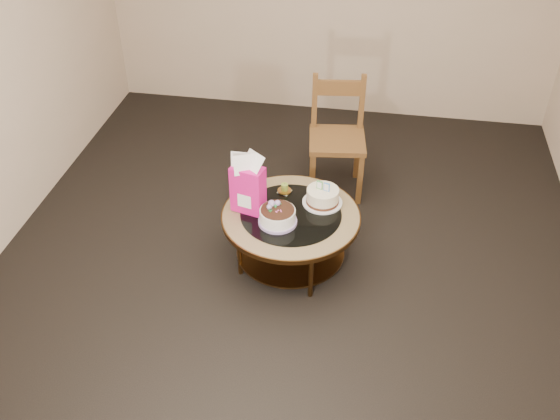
% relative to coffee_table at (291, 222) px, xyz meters
% --- Properties ---
extents(ground, '(5.00, 5.00, 0.00)m').
position_rel_coffee_table_xyz_m(ground, '(-0.00, 0.00, -0.38)').
color(ground, black).
rests_on(ground, ground).
extents(room_walls, '(4.52, 5.02, 2.61)m').
position_rel_coffee_table_xyz_m(room_walls, '(-0.00, 0.00, 1.16)').
color(room_walls, beige).
rests_on(room_walls, ground).
extents(coffee_table, '(1.02, 1.02, 0.46)m').
position_rel_coffee_table_xyz_m(coffee_table, '(0.00, 0.00, 0.00)').
color(coffee_table, brown).
rests_on(coffee_table, ground).
extents(decorated_cake, '(0.28, 0.28, 0.16)m').
position_rel_coffee_table_xyz_m(decorated_cake, '(-0.08, -0.12, 0.13)').
color(decorated_cake, '#A187BF').
rests_on(decorated_cake, coffee_table).
extents(cream_cake, '(0.30, 0.30, 0.19)m').
position_rel_coffee_table_xyz_m(cream_cake, '(0.21, 0.17, 0.14)').
color(cream_cake, white).
rests_on(cream_cake, coffee_table).
extents(gift_bag, '(0.26, 0.21, 0.47)m').
position_rel_coffee_table_xyz_m(gift_bag, '(-0.31, -0.00, 0.31)').
color(gift_bag, '#E71589').
rests_on(gift_bag, coffee_table).
extents(pillar_candle, '(0.11, 0.11, 0.08)m').
position_rel_coffee_table_xyz_m(pillar_candle, '(-0.09, 0.26, 0.11)').
color(pillar_candle, '#DFC85C').
rests_on(pillar_candle, coffee_table).
extents(dining_chair, '(0.52, 0.52, 1.01)m').
position_rel_coffee_table_xyz_m(dining_chair, '(0.23, 1.05, 0.13)').
color(dining_chair, brown).
rests_on(dining_chair, ground).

